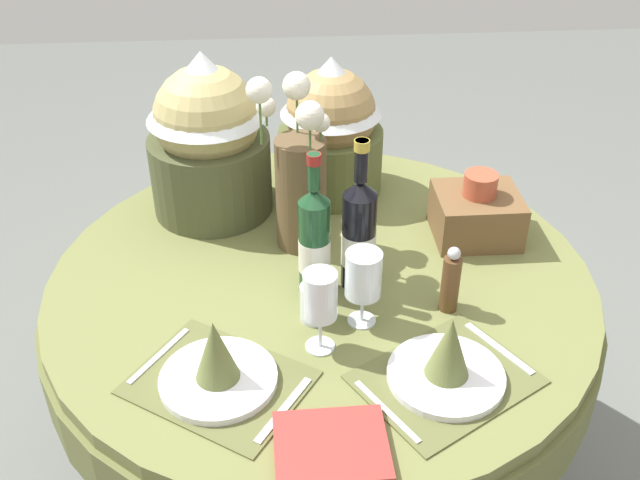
{
  "coord_description": "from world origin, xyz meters",
  "views": [
    {
      "loc": [
        -0.11,
        -1.44,
        1.85
      ],
      "look_at": [
        0.0,
        0.03,
        0.84
      ],
      "focal_mm": 41.57,
      "sensor_mm": 36.0,
      "label": 1
    }
  ],
  "objects": [
    {
      "name": "ground",
      "position": [
        0.0,
        0.0,
        0.0
      ],
      "size": [
        8.0,
        8.0,
        0.0
      ],
      "primitive_type": "plane",
      "color": "slate"
    },
    {
      "name": "dining_table",
      "position": [
        0.0,
        0.0,
        0.64
      ],
      "size": [
        1.35,
        1.35,
        0.76
      ],
      "color": "olive",
      "rests_on": "ground"
    },
    {
      "name": "place_setting_left",
      "position": [
        -0.23,
        -0.35,
        0.81
      ],
      "size": [
        0.43,
        0.41,
        0.16
      ],
      "color": "brown",
      "rests_on": "dining_table"
    },
    {
      "name": "place_setting_right",
      "position": [
        0.23,
        -0.38,
        0.81
      ],
      "size": [
        0.43,
        0.4,
        0.16
      ],
      "color": "brown",
      "rests_on": "dining_table"
    },
    {
      "name": "flower_vase",
      "position": [
        -0.04,
        0.14,
        0.96
      ],
      "size": [
        0.19,
        0.21,
        0.46
      ],
      "color": "brown",
      "rests_on": "dining_table"
    },
    {
      "name": "wine_bottle_left",
      "position": [
        -0.02,
        -0.06,
        0.9
      ],
      "size": [
        0.07,
        0.07,
        0.36
      ],
      "color": "#194223",
      "rests_on": "dining_table"
    },
    {
      "name": "wine_bottle_centre",
      "position": [
        0.08,
        -0.04,
        0.9
      ],
      "size": [
        0.08,
        0.08,
        0.38
      ],
      "color": "black",
      "rests_on": "dining_table"
    },
    {
      "name": "wine_glass_left",
      "position": [
        -0.02,
        -0.26,
        0.9
      ],
      "size": [
        0.07,
        0.07,
        0.2
      ],
      "color": "silver",
      "rests_on": "dining_table"
    },
    {
      "name": "wine_glass_right",
      "position": [
        0.08,
        -0.18,
        0.89
      ],
      "size": [
        0.08,
        0.08,
        0.18
      ],
      "color": "silver",
      "rests_on": "dining_table"
    },
    {
      "name": "tumbler_near_left",
      "position": [
        -0.03,
        -0.16,
        0.81
      ],
      "size": [
        0.07,
        0.07,
        0.09
      ],
      "primitive_type": "cylinder",
      "color": "silver",
      "rests_on": "dining_table"
    },
    {
      "name": "pepper_mill",
      "position": [
        0.28,
        -0.15,
        0.84
      ],
      "size": [
        0.04,
        0.04,
        0.17
      ],
      "color": "brown",
      "rests_on": "dining_table"
    },
    {
      "name": "book_on_table",
      "position": [
        -0.02,
        -0.54,
        0.77
      ],
      "size": [
        0.21,
        0.18,
        0.02
      ],
      "primitive_type": "cube",
      "rotation": [
        0.0,
        0.0,
        0.01
      ],
      "color": "#99332D",
      "rests_on": "dining_table"
    },
    {
      "name": "gift_tub_back_left",
      "position": [
        -0.27,
        0.34,
        1.0
      ],
      "size": [
        0.32,
        0.32,
        0.45
      ],
      "color": "#474C2D",
      "rests_on": "dining_table"
    },
    {
      "name": "gift_tub_back_centre",
      "position": [
        0.06,
        0.42,
        0.97
      ],
      "size": [
        0.29,
        0.29,
        0.4
      ],
      "color": "#566033",
      "rests_on": "dining_table"
    },
    {
      "name": "woven_basket_side_right",
      "position": [
        0.41,
        0.14,
        0.83
      ],
      "size": [
        0.21,
        0.19,
        0.18
      ],
      "color": "brown",
      "rests_on": "dining_table"
    }
  ]
}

